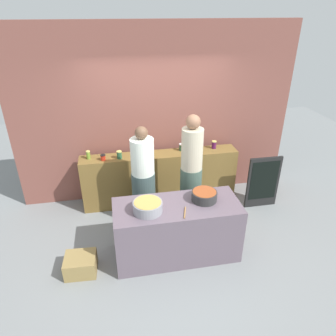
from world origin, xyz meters
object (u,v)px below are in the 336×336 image
object	(u,v)px
preserve_jar_7	(199,146)
bread_crate	(81,264)
cooking_pot_left	(148,207)
chalkboard_sign	(263,182)
preserve_jar_8	(214,145)
preserve_jar_4	(149,149)
cook_in_cap	(191,178)
preserve_jar_5	(181,147)
preserve_jar_2	(119,155)
wooden_spoon	(185,213)
cook_with_tongs	(143,182)
preserve_jar_0	(88,155)
preserve_jar_1	(103,157)
cooking_pot_center	(204,196)
preserve_jar_6	(189,147)
preserve_jar_3	(143,151)

from	to	relation	value
preserve_jar_7	bread_crate	size ratio (longest dim) A/B	0.32
cooking_pot_left	chalkboard_sign	bearing A→B (deg)	24.53
preserve_jar_8	preserve_jar_4	bearing A→B (deg)	179.20
preserve_jar_8	cook_in_cap	xyz separation A→B (m)	(-0.62, -0.81, -0.16)
preserve_jar_5	preserve_jar_2	bearing A→B (deg)	-173.59
preserve_jar_5	chalkboard_sign	world-z (taller)	preserve_jar_5
bread_crate	chalkboard_sign	distance (m)	3.22
preserve_jar_5	cook_in_cap	size ratio (longest dim) A/B	0.07
preserve_jar_2	cook_in_cap	size ratio (longest dim) A/B	0.07
cook_in_cap	wooden_spoon	bearing A→B (deg)	-109.47
preserve_jar_2	cook_with_tongs	bearing A→B (deg)	-58.08
preserve_jar_0	preserve_jar_7	bearing A→B (deg)	0.73
preserve_jar_8	cook_in_cap	bearing A→B (deg)	-127.53
preserve_jar_1	cook_in_cap	world-z (taller)	cook_in_cap
preserve_jar_7	cook_with_tongs	xyz separation A→B (m)	(-1.07, -0.63, -0.25)
preserve_jar_5	preserve_jar_4	bearing A→B (deg)	179.98
preserve_jar_2	preserve_jar_8	distance (m)	1.66
preserve_jar_7	cook_with_tongs	size ratio (longest dim) A/B	0.08
preserve_jar_0	bread_crate	world-z (taller)	preserve_jar_0
preserve_jar_0	cooking_pot_center	world-z (taller)	preserve_jar_0
preserve_jar_8	chalkboard_sign	bearing A→B (deg)	-36.97
preserve_jar_2	chalkboard_sign	world-z (taller)	preserve_jar_2
cooking_pot_center	cook_in_cap	size ratio (longest dim) A/B	0.19
cook_in_cap	chalkboard_sign	bearing A→B (deg)	10.45
preserve_jar_1	preserve_jar_6	bearing A→B (deg)	5.21
preserve_jar_6	cooking_pot_center	world-z (taller)	preserve_jar_6
preserve_jar_7	bread_crate	bearing A→B (deg)	-142.41
cooking_pot_center	preserve_jar_7	bearing A→B (deg)	76.96
preserve_jar_2	cooking_pot_center	distance (m)	1.68
preserve_jar_7	cooking_pot_center	world-z (taller)	preserve_jar_7
preserve_jar_2	cook_with_tongs	distance (m)	0.67
preserve_jar_6	bread_crate	world-z (taller)	preserve_jar_6
cooking_pot_center	cook_in_cap	world-z (taller)	cook_in_cap
preserve_jar_2	cook_with_tongs	size ratio (longest dim) A/B	0.08
cook_in_cap	bread_crate	distance (m)	1.98
preserve_jar_1	preserve_jar_4	size ratio (longest dim) A/B	0.70
preserve_jar_0	cooking_pot_left	world-z (taller)	preserve_jar_0
preserve_jar_0	preserve_jar_2	distance (m)	0.51
cook_in_cap	chalkboard_sign	xyz separation A→B (m)	(1.36, 0.25, -0.37)
cooking_pot_center	bread_crate	world-z (taller)	cooking_pot_center
preserve_jar_7	wooden_spoon	world-z (taller)	preserve_jar_7
wooden_spoon	preserve_jar_8	bearing A→B (deg)	60.89
preserve_jar_5	wooden_spoon	bearing A→B (deg)	-101.25
cooking_pot_center	preserve_jar_4	bearing A→B (deg)	111.38
preserve_jar_3	preserve_jar_6	xyz separation A→B (m)	(0.80, 0.01, 0.01)
preserve_jar_3	preserve_jar_5	size ratio (longest dim) A/B	0.81
preserve_jar_3	preserve_jar_8	bearing A→B (deg)	0.01
cook_with_tongs	cook_in_cap	bearing A→B (deg)	-14.04
preserve_jar_5	preserve_jar_7	xyz separation A→B (m)	(0.32, -0.01, 0.00)
preserve_jar_8	bread_crate	distance (m)	2.92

